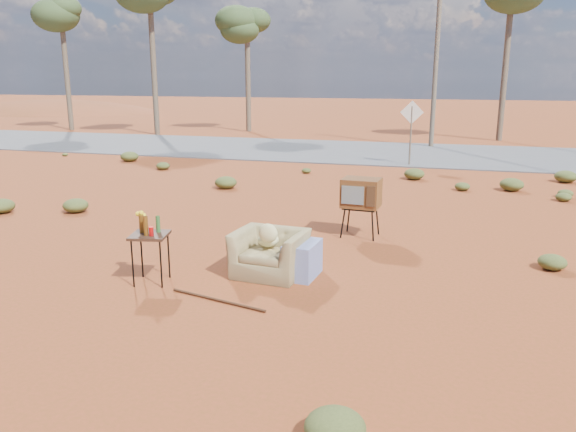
# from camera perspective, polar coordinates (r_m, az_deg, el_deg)

# --- Properties ---
(ground) EXTENTS (140.00, 140.00, 0.00)m
(ground) POSITION_cam_1_polar(r_m,az_deg,el_deg) (8.53, -4.26, -6.48)
(ground) COLOR maroon
(ground) RESTS_ON ground
(highway) EXTENTS (140.00, 7.00, 0.04)m
(highway) POSITION_cam_1_polar(r_m,az_deg,el_deg) (22.85, 9.01, 6.41)
(highway) COLOR #565659
(highway) RESTS_ON ground
(dirt_mound) EXTENTS (26.00, 18.00, 2.00)m
(dirt_mound) POSITION_cam_1_polar(r_m,az_deg,el_deg) (52.98, -22.47, 9.77)
(dirt_mound) COLOR brown
(dirt_mound) RESTS_ON ground
(armchair) EXTENTS (1.30, 0.80, 0.92)m
(armchair) POSITION_cam_1_polar(r_m,az_deg,el_deg) (8.58, -1.25, -3.27)
(armchair) COLOR olive
(armchair) RESTS_ON ground
(tv_unit) EXTENTS (0.73, 0.61, 1.12)m
(tv_unit) POSITION_cam_1_polar(r_m,az_deg,el_deg) (10.65, 7.44, 2.26)
(tv_unit) COLOR black
(tv_unit) RESTS_ON ground
(side_table) EXTENTS (0.62, 0.62, 1.05)m
(side_table) POSITION_cam_1_polar(r_m,az_deg,el_deg) (8.47, -14.07, -1.55)
(side_table) COLOR #3C2216
(side_table) RESTS_ON ground
(rusty_bar) EXTENTS (1.50, 0.40, 0.04)m
(rusty_bar) POSITION_cam_1_polar(r_m,az_deg,el_deg) (7.78, -7.16, -8.46)
(rusty_bar) COLOR #462612
(rusty_bar) RESTS_ON ground
(road_sign) EXTENTS (0.78, 0.06, 2.19)m
(road_sign) POSITION_cam_1_polar(r_m,az_deg,el_deg) (19.58, 12.43, 9.37)
(road_sign) COLOR brown
(road_sign) RESTS_ON ground
(eucalyptus_far_left) EXTENTS (3.20, 3.20, 7.10)m
(eucalyptus_far_left) POSITION_cam_1_polar(r_m,az_deg,el_deg) (34.60, -22.01, 17.97)
(eucalyptus_far_left) COLOR brown
(eucalyptus_far_left) RESTS_ON ground
(eucalyptus_near_left) EXTENTS (3.20, 3.20, 6.60)m
(eucalyptus_near_left) POSITION_cam_1_polar(r_m,az_deg,el_deg) (31.50, -4.18, 18.49)
(eucalyptus_near_left) COLOR brown
(eucalyptus_near_left) RESTS_ON ground
(utility_pole_center) EXTENTS (1.40, 0.20, 8.00)m
(utility_pole_center) POSITION_cam_1_polar(r_m,az_deg,el_deg) (25.02, 14.89, 16.26)
(utility_pole_center) COLOR brown
(utility_pole_center) RESTS_ON ground
(scrub_patch) EXTENTS (17.49, 8.07, 0.33)m
(scrub_patch) POSITION_cam_1_polar(r_m,az_deg,el_deg) (12.76, -0.86, 1.15)
(scrub_patch) COLOR #4F5726
(scrub_patch) RESTS_ON ground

